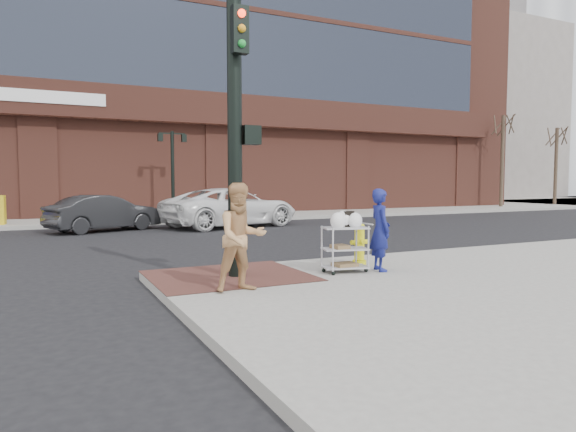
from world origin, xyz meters
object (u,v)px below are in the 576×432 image
pedestrian_tan (241,237)px  minivan_white (231,207)px  lamp_post (173,165)px  fire_hydrant (359,243)px  sedan_dark (104,213)px  traffic_signal_pole (236,127)px  utility_cart (345,245)px  woman_blue (380,230)px

pedestrian_tan → minivan_white: bearing=68.5°
lamp_post → pedestrian_tan: bearing=-99.8°
fire_hydrant → sedan_dark: bearing=108.6°
traffic_signal_pole → minivan_white: size_ratio=0.88×
lamp_post → fire_hydrant: 15.17m
fire_hydrant → pedestrian_tan: bearing=-156.4°
minivan_white → fire_hydrant: (-1.09, -10.86, -0.19)m
sedan_dark → traffic_signal_pole: bearing=163.0°
traffic_signal_pole → utility_cart: 2.97m
woman_blue → utility_cart: 0.76m
woman_blue → sedan_dark: (-3.69, 12.02, -0.27)m
traffic_signal_pole → fire_hydrant: 3.56m
minivan_white → utility_cart: bearing=156.7°
woman_blue → pedestrian_tan: pedestrian_tan is taller
pedestrian_tan → sedan_dark: 12.59m
pedestrian_tan → sedan_dark: pedestrian_tan is taller
lamp_post → fire_hydrant: size_ratio=4.61×
pedestrian_tan → utility_cart: size_ratio=1.47×
lamp_post → minivan_white: 4.76m
traffic_signal_pole → fire_hydrant: bearing=4.1°
traffic_signal_pole → woman_blue: bearing=-13.2°
traffic_signal_pole → minivan_white: (3.86, 11.05, -2.05)m
traffic_signal_pole → lamp_post: bearing=80.8°
traffic_signal_pole → pedestrian_tan: traffic_signal_pole is taller
pedestrian_tan → utility_cart: bearing=14.1°
traffic_signal_pole → pedestrian_tan: bearing=-107.3°
traffic_signal_pole → utility_cart: (1.98, -0.48, -2.16)m
woman_blue → utility_cart: (-0.70, 0.15, -0.27)m
pedestrian_tan → woman_blue: bearing=7.7°
woman_blue → lamp_post: bearing=13.3°
utility_cart → pedestrian_tan: bearing=-163.5°
pedestrian_tan → fire_hydrant: size_ratio=1.96×
traffic_signal_pole → utility_cart: bearing=-13.6°
minivan_white → utility_cart: 11.68m
pedestrian_tan → minivan_white: pedestrian_tan is taller
utility_cart → lamp_post: bearing=88.2°
traffic_signal_pole → pedestrian_tan: (-0.37, -1.17, -1.83)m
lamp_post → sedan_dark: size_ratio=0.98×
woman_blue → traffic_signal_pole: bearing=89.3°
sedan_dark → fire_hydrant: size_ratio=4.72×
lamp_post → traffic_signal_pole: traffic_signal_pole is taller
woman_blue → fire_hydrant: (0.09, 0.83, -0.35)m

